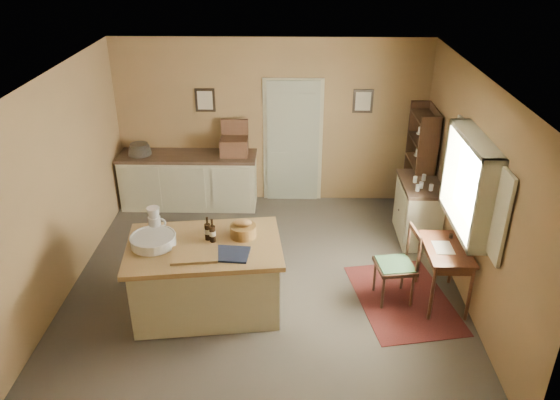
{
  "coord_description": "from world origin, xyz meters",
  "views": [
    {
      "loc": [
        0.33,
        -5.93,
        4.2
      ],
      "look_at": [
        0.19,
        0.12,
        1.15
      ],
      "focal_mm": 35.0,
      "sensor_mm": 36.0,
      "label": 1
    }
  ],
  "objects_px": {
    "sideboard": "(190,178)",
    "desk_chair": "(395,266)",
    "work_island": "(205,275)",
    "writing_desk": "(446,255)",
    "right_cabinet": "(418,210)",
    "shelving_unit": "(422,165)"
  },
  "relations": [
    {
      "from": "desk_chair",
      "to": "sideboard",
      "type": "bearing_deg",
      "value": 131.48
    },
    {
      "from": "sideboard",
      "to": "right_cabinet",
      "type": "relative_size",
      "value": 2.24
    },
    {
      "from": "sideboard",
      "to": "writing_desk",
      "type": "distance_m",
      "value": 4.36
    },
    {
      "from": "desk_chair",
      "to": "shelving_unit",
      "type": "relative_size",
      "value": 0.54
    },
    {
      "from": "work_island",
      "to": "sideboard",
      "type": "xyz_separation_m",
      "value": [
        -0.66,
        2.76,
        -0.0
      ]
    },
    {
      "from": "writing_desk",
      "to": "right_cabinet",
      "type": "height_order",
      "value": "right_cabinet"
    },
    {
      "from": "work_island",
      "to": "right_cabinet",
      "type": "distance_m",
      "value": 3.39
    },
    {
      "from": "work_island",
      "to": "shelving_unit",
      "type": "xyz_separation_m",
      "value": [
        3.03,
        2.42,
        0.42
      ]
    },
    {
      "from": "work_island",
      "to": "sideboard",
      "type": "bearing_deg",
      "value": 96.13
    },
    {
      "from": "right_cabinet",
      "to": "writing_desk",
      "type": "bearing_deg",
      "value": -89.99
    },
    {
      "from": "shelving_unit",
      "to": "right_cabinet",
      "type": "bearing_deg",
      "value": -102.94
    },
    {
      "from": "writing_desk",
      "to": "right_cabinet",
      "type": "xyz_separation_m",
      "value": [
        -0.0,
        1.56,
        -0.21
      ]
    },
    {
      "from": "shelving_unit",
      "to": "sideboard",
      "type": "bearing_deg",
      "value": 174.78
    },
    {
      "from": "desk_chair",
      "to": "right_cabinet",
      "type": "distance_m",
      "value": 1.65
    },
    {
      "from": "work_island",
      "to": "desk_chair",
      "type": "distance_m",
      "value": 2.3
    },
    {
      "from": "work_island",
      "to": "writing_desk",
      "type": "distance_m",
      "value": 2.9
    },
    {
      "from": "desk_chair",
      "to": "shelving_unit",
      "type": "height_order",
      "value": "shelving_unit"
    },
    {
      "from": "sideboard",
      "to": "desk_chair",
      "type": "height_order",
      "value": "sideboard"
    },
    {
      "from": "work_island",
      "to": "writing_desk",
      "type": "height_order",
      "value": "work_island"
    },
    {
      "from": "work_island",
      "to": "sideboard",
      "type": "distance_m",
      "value": 2.83
    },
    {
      "from": "right_cabinet",
      "to": "shelving_unit",
      "type": "xyz_separation_m",
      "value": [
        0.15,
        0.64,
        0.44
      ]
    },
    {
      "from": "sideboard",
      "to": "right_cabinet",
      "type": "height_order",
      "value": "sideboard"
    }
  ]
}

